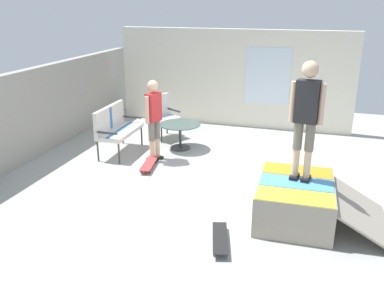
{
  "coord_description": "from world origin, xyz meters",
  "views": [
    {
      "loc": [
        -6.52,
        -1.58,
        3.12
      ],
      "look_at": [
        0.07,
        0.45,
        0.7
      ],
      "focal_mm": 38.35,
      "sensor_mm": 36.0,
      "label": 1
    }
  ],
  "objects_px": {
    "patio_bench": "(115,125)",
    "person_watching": "(154,115)",
    "person_skater": "(306,112)",
    "skateboard_spare": "(220,238)",
    "patio_table": "(180,131)",
    "patio_chair_near_house": "(161,112)",
    "skate_ramp": "(297,201)",
    "skateboard_by_bench": "(149,164)"
  },
  "relations": [
    {
      "from": "person_watching",
      "to": "patio_chair_near_house",
      "type": "bearing_deg",
      "value": 15.92
    },
    {
      "from": "patio_table",
      "to": "person_watching",
      "type": "bearing_deg",
      "value": 160.38
    },
    {
      "from": "patio_table",
      "to": "person_skater",
      "type": "xyz_separation_m",
      "value": [
        -2.33,
        -2.67,
        1.23
      ]
    },
    {
      "from": "skate_ramp",
      "to": "patio_bench",
      "type": "relative_size",
      "value": 1.52
    },
    {
      "from": "patio_table",
      "to": "person_watching",
      "type": "distance_m",
      "value": 1.01
    },
    {
      "from": "patio_bench",
      "to": "person_watching",
      "type": "bearing_deg",
      "value": -99.07
    },
    {
      "from": "patio_chair_near_house",
      "to": "person_skater",
      "type": "relative_size",
      "value": 0.58
    },
    {
      "from": "skateboard_by_bench",
      "to": "skateboard_spare",
      "type": "distance_m",
      "value": 2.94
    },
    {
      "from": "person_watching",
      "to": "skateboard_spare",
      "type": "height_order",
      "value": "person_watching"
    },
    {
      "from": "patio_bench",
      "to": "patio_chair_near_house",
      "type": "relative_size",
      "value": 1.23
    },
    {
      "from": "patio_table",
      "to": "skateboard_by_bench",
      "type": "bearing_deg",
      "value": 169.54
    },
    {
      "from": "skate_ramp",
      "to": "skateboard_spare",
      "type": "relative_size",
      "value": 2.32
    },
    {
      "from": "person_skater",
      "to": "patio_table",
      "type": "bearing_deg",
      "value": 48.89
    },
    {
      "from": "person_watching",
      "to": "skateboard_by_bench",
      "type": "xyz_separation_m",
      "value": [
        -0.45,
        -0.06,
        -0.88
      ]
    },
    {
      "from": "patio_chair_near_house",
      "to": "skateboard_by_bench",
      "type": "xyz_separation_m",
      "value": [
        -1.88,
        -0.47,
        -0.53
      ]
    },
    {
      "from": "person_watching",
      "to": "person_skater",
      "type": "xyz_separation_m",
      "value": [
        -1.53,
        -2.96,
        0.67
      ]
    },
    {
      "from": "patio_table",
      "to": "person_skater",
      "type": "distance_m",
      "value": 3.75
    },
    {
      "from": "patio_table",
      "to": "person_watching",
      "type": "relative_size",
      "value": 0.54
    },
    {
      "from": "patio_chair_near_house",
      "to": "person_skater",
      "type": "xyz_separation_m",
      "value": [
        -2.97,
        -3.37,
        1.02
      ]
    },
    {
      "from": "patio_bench",
      "to": "person_skater",
      "type": "bearing_deg",
      "value": -113.3
    },
    {
      "from": "patio_bench",
      "to": "person_watching",
      "type": "xyz_separation_m",
      "value": [
        -0.15,
        -0.96,
        0.35
      ]
    },
    {
      "from": "patio_bench",
      "to": "person_skater",
      "type": "distance_m",
      "value": 4.38
    },
    {
      "from": "person_skater",
      "to": "skateboard_spare",
      "type": "distance_m",
      "value": 2.13
    },
    {
      "from": "patio_bench",
      "to": "patio_chair_near_house",
      "type": "bearing_deg",
      "value": -23.05
    },
    {
      "from": "patio_table",
      "to": "skateboard_spare",
      "type": "xyz_separation_m",
      "value": [
        -3.44,
        -1.73,
        -0.32
      ]
    },
    {
      "from": "patio_chair_near_house",
      "to": "patio_table",
      "type": "xyz_separation_m",
      "value": [
        -0.64,
        -0.69,
        -0.21
      ]
    },
    {
      "from": "patio_chair_near_house",
      "to": "person_skater",
      "type": "bearing_deg",
      "value": -131.43
    },
    {
      "from": "patio_chair_near_house",
      "to": "person_watching",
      "type": "bearing_deg",
      "value": -164.08
    },
    {
      "from": "person_skater",
      "to": "skateboard_spare",
      "type": "bearing_deg",
      "value": 139.7
    },
    {
      "from": "patio_bench",
      "to": "person_watching",
      "type": "distance_m",
      "value": 1.03
    },
    {
      "from": "patio_bench",
      "to": "patio_table",
      "type": "height_order",
      "value": "patio_bench"
    },
    {
      "from": "skateboard_spare",
      "to": "patio_chair_near_house",
      "type": "bearing_deg",
      "value": 30.69
    },
    {
      "from": "patio_chair_near_house",
      "to": "skateboard_by_bench",
      "type": "relative_size",
      "value": 1.24
    },
    {
      "from": "patio_chair_near_house",
      "to": "patio_table",
      "type": "relative_size",
      "value": 1.13
    },
    {
      "from": "skateboard_spare",
      "to": "patio_bench",
      "type": "bearing_deg",
      "value": 46.72
    },
    {
      "from": "person_watching",
      "to": "skateboard_spare",
      "type": "distance_m",
      "value": 3.44
    },
    {
      "from": "patio_bench",
      "to": "skateboard_spare",
      "type": "relative_size",
      "value": 1.53
    },
    {
      "from": "patio_table",
      "to": "patio_chair_near_house",
      "type": "bearing_deg",
      "value": 47.37
    },
    {
      "from": "patio_bench",
      "to": "patio_table",
      "type": "bearing_deg",
      "value": -62.52
    },
    {
      "from": "skate_ramp",
      "to": "skateboard_spare",
      "type": "xyz_separation_m",
      "value": [
        -0.98,
        0.94,
        -0.22
      ]
    },
    {
      "from": "skate_ramp",
      "to": "patio_chair_near_house",
      "type": "bearing_deg",
      "value": 47.29
    },
    {
      "from": "patio_table",
      "to": "skateboard_spare",
      "type": "bearing_deg",
      "value": -153.34
    }
  ]
}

